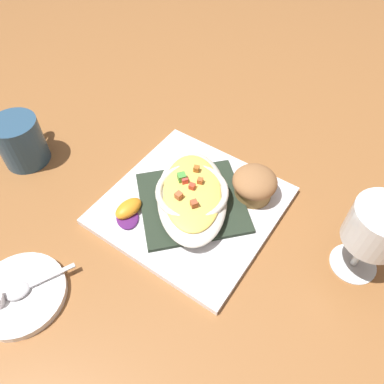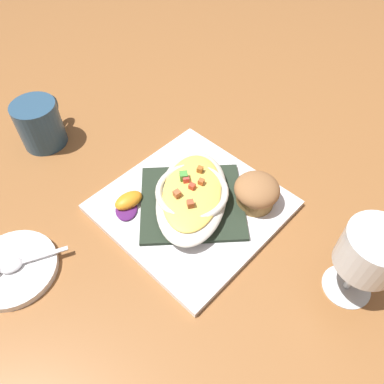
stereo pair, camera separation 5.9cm
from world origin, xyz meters
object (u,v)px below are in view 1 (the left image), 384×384
object	(u,v)px
muffin	(254,184)
stemmed_glass	(377,229)
gratin_dish	(192,194)
creamer_saucer	(20,294)
spoon	(22,289)
square_plate	(192,206)
orange_garnish	(128,211)
coffee_mug	(22,143)

from	to	relation	value
muffin	stemmed_glass	size ratio (longest dim) A/B	0.56
gratin_dish	creamer_saucer	world-z (taller)	gratin_dish
muffin	spoon	distance (m)	0.38
square_plate	spoon	distance (m)	0.28
muffin	creamer_saucer	bearing A→B (deg)	-15.56
orange_garnish	spoon	bearing A→B (deg)	2.07
square_plate	creamer_saucer	world-z (taller)	same
square_plate	orange_garnish	distance (m)	0.11
gratin_dish	spoon	world-z (taller)	gratin_dish
coffee_mug	orange_garnish	bearing A→B (deg)	103.36
square_plate	spoon	bearing A→B (deg)	-9.54
square_plate	coffee_mug	xyz separation A→B (m)	(0.15, -0.30, 0.03)
muffin	spoon	world-z (taller)	muffin
square_plate	spoon	xyz separation A→B (m)	(0.28, -0.05, 0.01)
orange_garnish	square_plate	bearing A→B (deg)	149.22
muffin	coffee_mug	size ratio (longest dim) A/B	0.76
square_plate	muffin	size ratio (longest dim) A/B	3.62
gratin_dish	spoon	bearing A→B (deg)	-9.53
coffee_mug	spoon	size ratio (longest dim) A/B	0.96
muffin	creamer_saucer	distance (m)	0.39
muffin	orange_garnish	world-z (taller)	muffin
gratin_dish	orange_garnish	world-z (taller)	gratin_dish
gratin_dish	muffin	distance (m)	0.10
stemmed_glass	orange_garnish	bearing A→B (deg)	-56.43
orange_garnish	stemmed_glass	distance (m)	0.36
orange_garnish	creamer_saucer	distance (m)	0.20
spoon	coffee_mug	bearing A→B (deg)	-117.98
muffin	coffee_mug	bearing A→B (deg)	-56.10
square_plate	stemmed_glass	xyz separation A→B (m)	(-0.11, 0.24, 0.09)
creamer_saucer	spoon	bearing A→B (deg)	167.21
muffin	creamer_saucer	world-z (taller)	muffin
orange_garnish	creamer_saucer	world-z (taller)	orange_garnish
orange_garnish	coffee_mug	size ratio (longest dim) A/B	0.64
gratin_dish	orange_garnish	distance (m)	0.11
stemmed_glass	gratin_dish	bearing A→B (deg)	-66.32
spoon	stemmed_glass	bearing A→B (deg)	143.11
creamer_saucer	gratin_dish	bearing A→B (deg)	170.41
muffin	stemmed_glass	xyz separation A→B (m)	(-0.02, 0.19, 0.05)
square_plate	muffin	distance (m)	0.11
creamer_saucer	stemmed_glass	bearing A→B (deg)	143.40
square_plate	gratin_dish	xyz separation A→B (m)	(0.00, -0.00, 0.03)
gratin_dish	square_plate	bearing A→B (deg)	101.28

